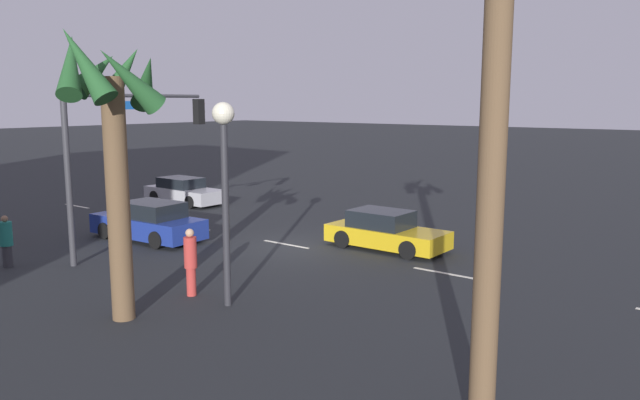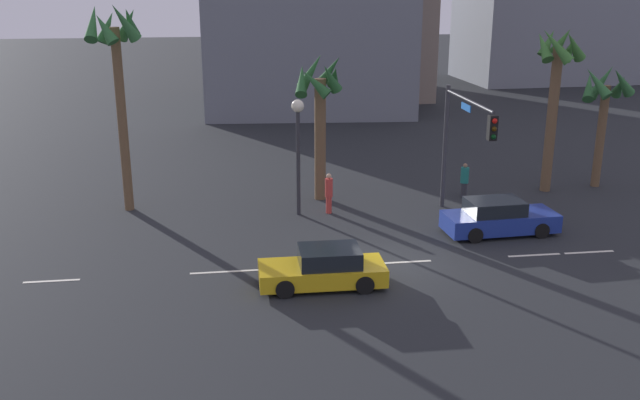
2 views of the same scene
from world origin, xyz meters
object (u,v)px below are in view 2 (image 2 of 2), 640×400
Objects in this scene: streetlamp at (298,133)px; palm_tree_0 at (604,98)px; traffic_signal at (461,133)px; pedestrian_1 at (329,192)px; palm_tree_3 at (556,75)px; pedestrian_0 at (464,179)px; car_1 at (324,269)px; building_2 at (343,22)px; palm_tree_2 at (320,100)px; car_2 at (499,218)px; palm_tree_1 at (117,58)px.

palm_tree_0 is at bearing 9.13° from streetlamp.
traffic_signal is 3.16× the size of pedestrian_1.
palm_tree_3 is at bearing 9.00° from streetlamp.
pedestrian_0 is at bearing -173.15° from palm_tree_0.
pedestrian_1 is (1.35, 7.85, 0.36)m from car_1.
traffic_signal is at bearing -146.94° from palm_tree_3.
pedestrian_0 is at bearing -94.08° from building_2.
palm_tree_2 is at bearing -179.24° from palm_tree_0.
pedestrian_1 is (-6.60, 3.63, 0.31)m from car_2.
palm_tree_3 is (11.27, 1.98, 4.78)m from pedestrian_1.
building_2 is at bearing 102.51° from palm_tree_0.
pedestrian_1 is (1.38, 0.02, -2.75)m from streetlamp.
building_2 reaches higher than palm_tree_2.
car_2 is 2.85× the size of pedestrian_0.
palm_tree_2 reaches higher than pedestrian_0.
traffic_signal is at bearing 123.93° from car_2.
car_1 is 0.75× the size of traffic_signal.
pedestrian_0 is 8.16m from palm_tree_0.
car_2 is at bearing -24.35° from streetlamp.
palm_tree_2 is at bearing 174.46° from pedestrian_0.
pedestrian_0 is (1.51, 3.45, -3.05)m from traffic_signal.
palm_tree_3 is (12.65, 2.00, 2.03)m from streetlamp.
car_2 is 8.90m from palm_tree_3.
car_2 is 5.25m from pedestrian_0.
pedestrian_0 is 0.90× the size of pedestrian_1.
traffic_signal reaches higher than car_1.
building_2 is (-7.44, 33.51, 1.85)m from palm_tree_0.
traffic_signal is 0.72× the size of palm_tree_3.
palm_tree_2 is at bearing 143.11° from traffic_signal.
car_1 is at bearing -97.00° from palm_tree_2.
pedestrian_0 is (8.26, 9.46, 0.24)m from car_1.
streetlamp reaches higher than pedestrian_1.
car_1 is 9.00m from car_2.
palm_tree_2 is (8.94, 0.54, -2.10)m from palm_tree_1.
palm_tree_3 reaches higher than palm_tree_2.
palm_tree_3 is (5.87, 3.82, 1.84)m from traffic_signal.
streetlamp is 0.75× the size of palm_tree_2.
palm_tree_0 is at bearing 26.23° from traffic_signal.
pedestrian_1 is at bearing 161.18° from traffic_signal.
palm_tree_1 reaches higher than car_2.
traffic_signal is 6.93m from palm_tree_2.
palm_tree_1 is (-23.19, -0.73, 2.38)m from palm_tree_0.
car_2 is 17.68m from palm_tree_1.
palm_tree_1 reaches higher than palm_tree_3.
car_2 is 0.76× the size of palm_tree_0.
pedestrian_1 is 0.23× the size of palm_tree_3.
pedestrian_0 is (0.31, 5.24, 0.19)m from car_2.
pedestrian_0 is 6.56m from palm_tree_3.
palm_tree_0 is at bearing 6.85° from pedestrian_0.
palm_tree_3 is (12.61, 9.84, 5.13)m from car_1.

